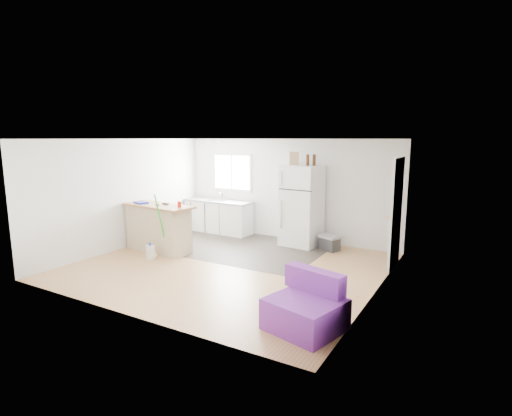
# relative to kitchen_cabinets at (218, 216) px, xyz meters

# --- Properties ---
(room) EXTENTS (5.51, 5.01, 2.41)m
(room) POSITION_rel_kitchen_cabinets_xyz_m (1.81, -2.21, 0.77)
(room) COLOR #AE7A49
(room) RESTS_ON ground
(vinyl_zone) EXTENTS (4.05, 2.50, 0.00)m
(vinyl_zone) POSITION_rel_kitchen_cabinets_xyz_m (1.09, -0.96, -0.42)
(vinyl_zone) COLOR #2F2923
(vinyl_zone) RESTS_ON floor
(window) EXTENTS (1.18, 0.06, 0.98)m
(window) POSITION_rel_kitchen_cabinets_xyz_m (0.26, 0.28, 1.12)
(window) COLOR white
(window) RESTS_ON back_wall
(interior_door) EXTENTS (0.11, 0.92, 2.10)m
(interior_door) POSITION_rel_kitchen_cabinets_xyz_m (4.53, -0.66, 0.59)
(interior_door) COLOR white
(interior_door) RESTS_ON right_wall
(ceiling_fixture) EXTENTS (0.30, 0.30, 0.07)m
(ceiling_fixture) POSITION_rel_kitchen_cabinets_xyz_m (0.61, -1.01, 1.93)
(ceiling_fixture) COLOR white
(ceiling_fixture) RESTS_ON ceiling
(kitchen_cabinets) EXTENTS (1.89, 0.64, 1.10)m
(kitchen_cabinets) POSITION_rel_kitchen_cabinets_xyz_m (0.00, 0.00, 0.00)
(kitchen_cabinets) COLOR white
(kitchen_cabinets) RESTS_ON floor
(peninsula) EXTENTS (1.71, 0.80, 1.02)m
(peninsula) POSITION_rel_kitchen_cabinets_xyz_m (-0.09, -2.10, 0.09)
(peninsula) COLOR #C9B491
(peninsula) RESTS_ON floor
(refrigerator) EXTENTS (0.86, 0.83, 1.82)m
(refrigerator) POSITION_rel_kitchen_cabinets_xyz_m (2.38, -0.10, 0.48)
(refrigerator) COLOR white
(refrigerator) RESTS_ON floor
(cooler) EXTENTS (0.51, 0.44, 0.33)m
(cooler) POSITION_rel_kitchen_cabinets_xyz_m (3.09, -0.21, -0.26)
(cooler) COLOR #2C2C2E
(cooler) RESTS_ON floor
(purple_seat) EXTENTS (1.03, 1.01, 0.71)m
(purple_seat) POSITION_rel_kitchen_cabinets_xyz_m (4.08, -3.81, -0.17)
(purple_seat) COLOR purple
(purple_seat) RESTS_ON floor
(cleaner_jug) EXTENTS (0.17, 0.14, 0.34)m
(cleaner_jug) POSITION_rel_kitchen_cabinets_xyz_m (0.20, -2.65, -0.28)
(cleaner_jug) COLOR silver
(cleaner_jug) RESTS_ON floor
(mop) EXTENTS (0.22, 0.38, 1.35)m
(mop) POSITION_rel_kitchen_cabinets_xyz_m (0.26, -2.56, -0.20)
(mop) COLOR green
(mop) RESTS_ON floor
(red_cup) EXTENTS (0.08, 0.08, 0.12)m
(red_cup) POSITION_rel_kitchen_cabinets_xyz_m (0.53, -2.11, 0.65)
(red_cup) COLOR red
(red_cup) RESTS_ON peninsula
(blue_tray) EXTENTS (0.35, 0.30, 0.04)m
(blue_tray) POSITION_rel_kitchen_cabinets_xyz_m (-0.52, -2.14, 0.61)
(blue_tray) COLOR #1220AE
(blue_tray) RESTS_ON peninsula
(tool_a) EXTENTS (0.14, 0.06, 0.03)m
(tool_a) POSITION_rel_kitchen_cabinets_xyz_m (0.05, -2.00, 0.61)
(tool_a) COLOR black
(tool_a) RESTS_ON peninsula
(tool_b) EXTENTS (0.11, 0.07, 0.03)m
(tool_b) POSITION_rel_kitchen_cabinets_xyz_m (-0.01, -2.18, 0.60)
(tool_b) COLOR black
(tool_b) RESTS_ON peninsula
(cardboard_box) EXTENTS (0.22, 0.17, 0.30)m
(cardboard_box) POSITION_rel_kitchen_cabinets_xyz_m (2.18, -0.12, 1.54)
(cardboard_box) COLOR tan
(cardboard_box) RESTS_ON refrigerator
(bottle_left) EXTENTS (0.07, 0.07, 0.25)m
(bottle_left) POSITION_rel_kitchen_cabinets_xyz_m (2.53, -0.17, 1.52)
(bottle_left) COLOR #3B1E0A
(bottle_left) RESTS_ON refrigerator
(bottle_right) EXTENTS (0.09, 0.09, 0.25)m
(bottle_right) POSITION_rel_kitchen_cabinets_xyz_m (2.65, -0.10, 1.52)
(bottle_right) COLOR #3B1E0A
(bottle_right) RESTS_ON refrigerator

